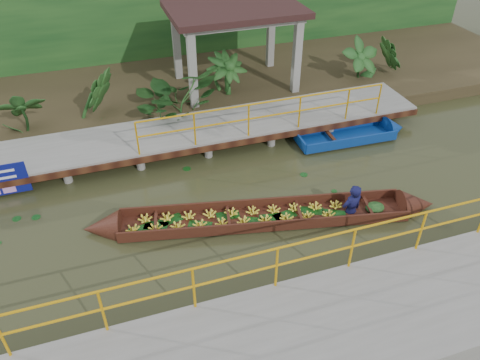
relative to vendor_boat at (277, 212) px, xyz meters
name	(u,v)px	position (x,y,z in m)	size (l,w,h in m)	color
ground	(198,220)	(-1.85, 0.57, -0.22)	(80.00, 80.00, 0.00)	#31351A
land_strip	(148,87)	(-1.85, 8.07, 0.00)	(30.00, 8.00, 0.45)	#312918
far_dock	(170,136)	(-1.83, 4.00, 0.25)	(16.00, 2.06, 1.66)	gray
near_dock	(308,342)	(-0.85, -3.63, 0.08)	(18.00, 2.40, 1.73)	gray
pavilion	(235,18)	(1.15, 6.87, 2.59)	(4.40, 3.00, 3.00)	gray
foliage_backdrop	(132,18)	(-1.85, 10.57, 1.78)	(30.00, 0.80, 4.00)	#133C17
vendor_boat	(277,212)	(0.00, 0.00, 0.00)	(8.72, 2.64, 1.96)	#38160F
moored_blue_boat	(370,133)	(4.27, 2.73, -0.07)	(3.59, 1.08, 0.85)	navy
tropical_plants	(223,77)	(0.40, 5.87, 1.04)	(14.31, 1.31, 1.63)	#133C17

